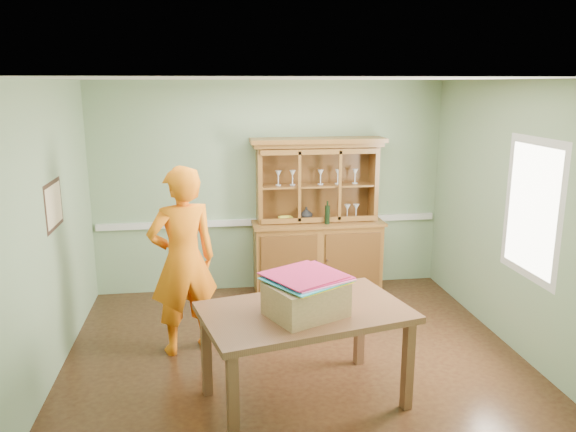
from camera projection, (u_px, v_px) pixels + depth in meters
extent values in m
plane|color=#482D17|center=(294.00, 355.00, 5.63)|extent=(4.50, 4.50, 0.00)
plane|color=white|center=(295.00, 79.00, 5.00)|extent=(4.50, 4.50, 0.00)
plane|color=gray|center=(270.00, 187.00, 7.24)|extent=(4.50, 0.00, 4.50)
plane|color=gray|center=(45.00, 234.00, 5.00)|extent=(0.00, 4.00, 4.00)
plane|color=gray|center=(515.00, 217.00, 5.63)|extent=(0.00, 4.00, 4.00)
plane|color=gray|center=(345.00, 306.00, 3.39)|extent=(4.50, 0.00, 4.50)
cube|color=silver|center=(271.00, 221.00, 7.32)|extent=(4.41, 0.05, 0.08)
cube|color=#301C13|center=(54.00, 205.00, 5.25)|extent=(0.03, 0.60, 0.46)
cube|color=beige|center=(55.00, 205.00, 5.25)|extent=(0.01, 0.52, 0.38)
cube|color=silver|center=(532.00, 209.00, 5.30)|extent=(0.03, 0.96, 1.36)
cube|color=white|center=(531.00, 209.00, 5.30)|extent=(0.01, 0.80, 1.20)
cube|color=olive|center=(317.00, 257.00, 7.29)|extent=(1.62, 0.50, 0.90)
cube|color=olive|center=(318.00, 223.00, 7.17)|extent=(1.68, 0.55, 0.04)
cube|color=#5B3115|center=(315.00, 182.00, 7.29)|extent=(1.53, 0.04, 0.95)
cube|color=olive|center=(259.00, 185.00, 7.04)|extent=(0.05, 0.34, 0.95)
cube|color=olive|center=(373.00, 182.00, 7.25)|extent=(0.05, 0.34, 0.95)
cube|color=olive|center=(317.00, 144.00, 7.03)|extent=(1.62, 0.40, 0.05)
cube|color=olive|center=(318.00, 140.00, 7.00)|extent=(1.70, 0.43, 0.05)
cube|color=olive|center=(317.00, 185.00, 7.15)|extent=(1.43, 0.30, 0.02)
imported|color=#B2B2B7|center=(306.00, 214.00, 7.21)|extent=(0.17, 0.17, 0.17)
imported|color=yellow|center=(285.00, 219.00, 7.19)|extent=(0.19, 0.19, 0.05)
cylinder|color=black|center=(327.00, 213.00, 7.01)|extent=(0.06, 0.06, 0.29)
cube|color=brown|center=(305.00, 312.00, 4.65)|extent=(1.87, 1.36, 0.06)
cube|color=brown|center=(233.00, 402.00, 4.10)|extent=(0.09, 0.09, 0.78)
cube|color=brown|center=(206.00, 352.00, 4.85)|extent=(0.09, 0.09, 0.78)
cube|color=brown|center=(408.00, 365.00, 4.64)|extent=(0.09, 0.09, 0.78)
cube|color=brown|center=(360.00, 326.00, 5.39)|extent=(0.09, 0.09, 0.78)
cube|color=#A98257|center=(306.00, 299.00, 4.50)|extent=(0.71, 0.66, 0.27)
cube|color=yellow|center=(307.00, 281.00, 4.51)|extent=(0.74, 0.74, 0.01)
cube|color=green|center=(307.00, 280.00, 4.51)|extent=(0.74, 0.74, 0.01)
cube|color=#32C4ED|center=(307.00, 279.00, 4.51)|extent=(0.74, 0.74, 0.01)
cube|color=pink|center=(307.00, 278.00, 4.51)|extent=(0.74, 0.74, 0.01)
cube|color=#C91E5F|center=(307.00, 277.00, 4.51)|extent=(0.74, 0.74, 0.01)
cube|color=#C51E50|center=(307.00, 276.00, 4.50)|extent=(0.74, 0.74, 0.01)
imported|color=orange|center=(183.00, 261.00, 5.53)|extent=(0.81, 0.67, 1.90)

